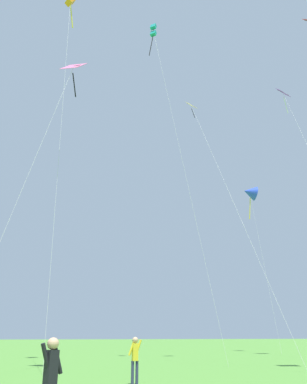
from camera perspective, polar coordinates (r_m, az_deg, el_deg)
kite_yellow_diamond at (r=33.39m, az=6.45°, el=10.19°), size 1.57×10.74×20.81m
kite_blue_delta at (r=47.28m, az=13.76°, el=-0.06°), size 1.98×5.57×18.32m
kite_teal_box at (r=37.65m, az=0.05°, el=21.93°), size 3.14×5.83×27.92m
kite_pink_low at (r=24.29m, az=-11.90°, el=16.00°), size 4.40×4.85×17.15m
kite_purple_streamer at (r=40.84m, az=18.78°, el=12.14°), size 3.34×11.31×24.72m
person_in_blue_jacket at (r=7.96m, az=-14.69°, el=-24.22°), size 0.47×0.33×1.57m
person_far_back at (r=15.07m, az=-2.70°, el=-22.59°), size 0.51×0.21×1.56m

